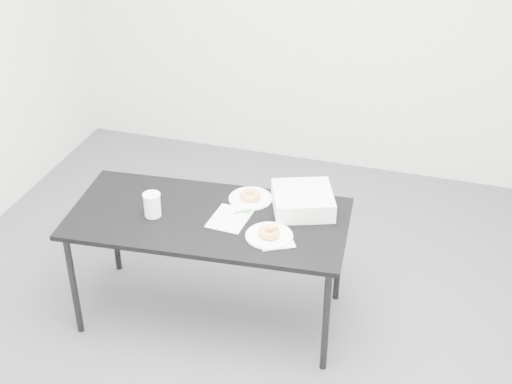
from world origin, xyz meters
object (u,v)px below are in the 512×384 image
(plate_far, at_px, (250,198))
(bakery_box, at_px, (303,200))
(pen, at_px, (243,211))
(coffee_cup, at_px, (152,205))
(donut_near, at_px, (269,232))
(table, at_px, (208,224))
(plate_near, at_px, (269,236))
(donut_far, at_px, (250,195))
(scorecard, at_px, (230,218))

(plate_far, height_order, bakery_box, bakery_box)
(pen, relative_size, coffee_cup, 0.84)
(pen, height_order, donut_near, donut_near)
(pen, bearing_deg, plate_far, 52.13)
(pen, distance_m, bakery_box, 0.34)
(table, xyz_separation_m, donut_near, (0.38, -0.09, 0.08))
(table, distance_m, plate_near, 0.40)
(pen, height_order, plate_far, pen)
(coffee_cup, bearing_deg, donut_far, 34.40)
(table, relative_size, donut_far, 13.58)
(donut_far, distance_m, coffee_cup, 0.57)
(table, xyz_separation_m, bakery_box, (0.49, 0.23, 0.11))
(scorecard, xyz_separation_m, donut_far, (0.05, 0.23, 0.03))
(pen, xyz_separation_m, donut_near, (0.21, -0.19, 0.02))
(plate_near, bearing_deg, table, 166.83)
(donut_far, bearing_deg, bakery_box, -2.21)
(coffee_cup, bearing_deg, plate_far, 34.40)
(table, height_order, plate_near, plate_near)
(table, bearing_deg, scorecard, 2.28)
(plate_near, relative_size, bakery_box, 0.78)
(pen, bearing_deg, plate_near, -81.87)
(table, xyz_separation_m, pen, (0.18, 0.10, 0.06))
(pen, relative_size, donut_far, 0.99)
(coffee_cup, distance_m, bakery_box, 0.85)
(donut_far, bearing_deg, scorecard, -102.20)
(bakery_box, bearing_deg, coffee_cup, -179.17)
(plate_near, height_order, donut_far, donut_far)
(plate_near, xyz_separation_m, donut_far, (-0.21, 0.33, 0.02))
(donut_far, xyz_separation_m, bakery_box, (0.31, -0.01, 0.03))
(table, xyz_separation_m, plate_near, (0.38, -0.09, 0.06))
(scorecard, xyz_separation_m, pen, (0.05, 0.08, 0.00))
(plate_near, bearing_deg, coffee_cup, 179.07)
(scorecard, height_order, pen, pen)
(plate_far, height_order, coffee_cup, coffee_cup)
(bakery_box, bearing_deg, plate_near, -128.77)
(pen, relative_size, plate_near, 0.46)
(plate_far, distance_m, donut_far, 0.02)
(plate_far, xyz_separation_m, donut_far, (0.00, 0.00, 0.02))
(pen, bearing_deg, donut_near, -81.87)
(table, bearing_deg, pen, 24.74)
(plate_far, xyz_separation_m, coffee_cup, (-0.47, -0.32, 0.07))
(donut_far, relative_size, coffee_cup, 0.85)
(scorecard, height_order, coffee_cup, coffee_cup)
(plate_far, xyz_separation_m, bakery_box, (0.31, -0.01, 0.05))
(pen, relative_size, plate_far, 0.46)
(donut_near, xyz_separation_m, plate_far, (-0.21, 0.33, -0.03))
(table, height_order, scorecard, scorecard)
(scorecard, relative_size, plate_far, 1.00)
(pen, distance_m, plate_far, 0.14)
(table, bearing_deg, plate_far, 49.84)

